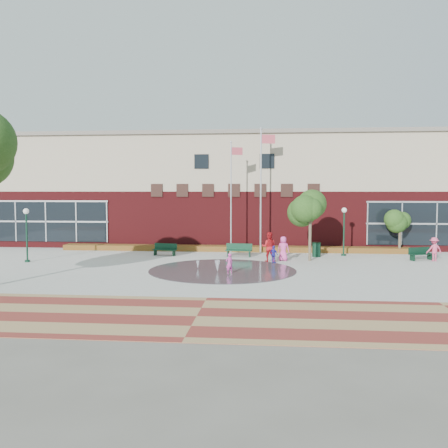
# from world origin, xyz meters

# --- Properties ---
(ground) EXTENTS (120.00, 120.00, 0.00)m
(ground) POSITION_xyz_m (0.00, 0.00, 0.00)
(ground) COLOR #666056
(ground) RESTS_ON ground
(plaza_concrete) EXTENTS (46.00, 18.00, 0.01)m
(plaza_concrete) POSITION_xyz_m (0.00, 4.00, 0.00)
(plaza_concrete) COLOR #A8A8A0
(plaza_concrete) RESTS_ON ground
(paver_band) EXTENTS (46.00, 6.00, 0.01)m
(paver_band) POSITION_xyz_m (0.00, -7.00, 0.00)
(paver_band) COLOR maroon
(paver_band) RESTS_ON ground
(splash_pad) EXTENTS (8.40, 8.40, 0.01)m
(splash_pad) POSITION_xyz_m (0.00, 3.00, 0.00)
(splash_pad) COLOR #383A3D
(splash_pad) RESTS_ON ground
(library_building) EXTENTS (44.40, 10.40, 9.20)m
(library_building) POSITION_xyz_m (0.00, 17.48, 4.64)
(library_building) COLOR #541114
(library_building) RESTS_ON ground
(flower_bed) EXTENTS (26.00, 1.20, 0.40)m
(flower_bed) POSITION_xyz_m (0.00, 11.60, 0.00)
(flower_bed) COLOR #A62212
(flower_bed) RESTS_ON ground
(flagpole_left) EXTENTS (0.88, 0.44, 8.06)m
(flagpole_left) POSITION_xyz_m (0.01, 9.83, 4.49)
(flagpole_left) COLOR silver
(flagpole_left) RESTS_ON ground
(flagpole_right) EXTENTS (1.10, 0.33, 9.09)m
(flagpole_right) POSITION_xyz_m (2.12, 10.65, 5.08)
(flagpole_right) COLOR silver
(flagpole_right) RESTS_ON ground
(lamp_left) EXTENTS (0.36, 0.36, 3.44)m
(lamp_left) POSITION_xyz_m (-12.70, 5.02, 2.14)
(lamp_left) COLOR #0E3120
(lamp_left) RESTS_ON ground
(lamp_right) EXTENTS (0.36, 0.36, 3.39)m
(lamp_right) POSITION_xyz_m (7.87, 9.79, 2.11)
(lamp_right) COLOR #0E3120
(lamp_right) RESTS_ON ground
(bench_left) EXTENTS (1.77, 0.81, 0.86)m
(bench_left) POSITION_xyz_m (-4.61, 8.78, 0.28)
(bench_left) COLOR #0E3120
(bench_left) RESTS_ON ground
(bench_mid) EXTENTS (1.85, 0.68, 0.91)m
(bench_mid) POSITION_xyz_m (0.60, 8.70, 0.29)
(bench_mid) COLOR #0E3120
(bench_mid) RESTS_ON ground
(bench_right) EXTENTS (1.75, 1.14, 0.86)m
(bench_right) POSITION_xyz_m (12.57, 8.07, 0.28)
(bench_right) COLOR #0E3120
(bench_right) RESTS_ON ground
(trash_can) EXTENTS (0.62, 0.62, 1.02)m
(trash_can) POSITION_xyz_m (5.93, 9.13, 0.52)
(trash_can) COLOR #0E3120
(trash_can) RESTS_ON ground
(tree_mid) EXTENTS (2.67, 2.67, 4.50)m
(tree_mid) POSITION_xyz_m (5.30, 7.17, 3.27)
(tree_mid) COLOR #4C3F2E
(tree_mid) RESTS_ON ground
(tree_small_right) EXTENTS (2.09, 2.09, 3.57)m
(tree_small_right) POSITION_xyz_m (12.04, 11.16, 2.61)
(tree_small_right) COLOR #4C3F2E
(tree_small_right) RESTS_ON ground
(water_jet_a) EXTENTS (0.33, 0.33, 0.65)m
(water_jet_a) POSITION_xyz_m (-0.22, 2.32, 0.00)
(water_jet_a) COLOR white
(water_jet_a) RESTS_ON ground
(water_jet_b) EXTENTS (0.20, 0.20, 0.46)m
(water_jet_b) POSITION_xyz_m (-1.47, 3.37, 0.00)
(water_jet_b) COLOR white
(water_jet_b) RESTS_ON ground
(child_splash) EXTENTS (0.50, 0.46, 1.15)m
(child_splash) POSITION_xyz_m (0.49, 1.88, 0.57)
(child_splash) COLOR #CB3A98
(child_splash) RESTS_ON ground
(adult_red) EXTENTS (0.96, 0.77, 1.90)m
(adult_red) POSITION_xyz_m (2.65, 6.71, 0.95)
(adult_red) COLOR #B4161C
(adult_red) RESTS_ON ground
(adult_pink) EXTENTS (0.91, 0.75, 1.60)m
(adult_pink) POSITION_xyz_m (3.59, 7.08, 0.80)
(adult_pink) COLOR #E4459F
(adult_pink) RESTS_ON ground
(child_blue) EXTENTS (0.66, 0.65, 1.12)m
(child_blue) POSITION_xyz_m (2.96, 6.04, 0.56)
(child_blue) COLOR #2A28A8
(child_blue) RESTS_ON ground
(person_bench) EXTENTS (1.10, 0.75, 1.56)m
(person_bench) POSITION_xyz_m (13.28, 7.77, 0.78)
(person_bench) COLOR #D1466D
(person_bench) RESTS_ON ground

